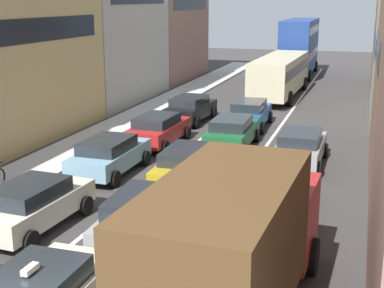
{
  "coord_description": "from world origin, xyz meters",
  "views": [
    {
      "loc": [
        6.0,
        -6.9,
        6.86
      ],
      "look_at": [
        0.0,
        12.0,
        1.6
      ],
      "focal_mm": 51.43,
      "sensor_mm": 36.0,
      "label": 1
    }
  ],
  "objects_px": {
    "sedan_left_lane_fourth": "(158,129)",
    "sedan_right_lane_behind_truck": "(276,187)",
    "bus_mid_queue_primary": "(280,73)",
    "removalist_box_truck": "(236,242)",
    "wagon_left_lane_second": "(32,204)",
    "sedan_left_lane_third": "(109,155)",
    "sedan_centre_lane_second": "(144,215)",
    "wagon_right_lane_far": "(300,147)",
    "sedan_left_lane_fifth": "(190,108)",
    "hatchback_centre_lane_third": "(189,165)",
    "coupe_centre_lane_fourth": "(232,132)",
    "sedan_centre_lane_fifth": "(249,113)",
    "bus_far_queue_secondary": "(300,45)"
  },
  "relations": [
    {
      "from": "hatchback_centre_lane_third",
      "to": "sedan_left_lane_fifth",
      "type": "height_order",
      "value": "same"
    },
    {
      "from": "wagon_left_lane_second",
      "to": "coupe_centre_lane_fourth",
      "type": "relative_size",
      "value": 1.02
    },
    {
      "from": "sedan_centre_lane_fifth",
      "to": "wagon_right_lane_far",
      "type": "relative_size",
      "value": 1.01
    },
    {
      "from": "removalist_box_truck",
      "to": "sedan_centre_lane_second",
      "type": "bearing_deg",
      "value": 48.08
    },
    {
      "from": "removalist_box_truck",
      "to": "sedan_left_lane_fifth",
      "type": "distance_m",
      "value": 20.43
    },
    {
      "from": "removalist_box_truck",
      "to": "wagon_right_lane_far",
      "type": "distance_m",
      "value": 12.53
    },
    {
      "from": "sedan_left_lane_fifth",
      "to": "wagon_right_lane_far",
      "type": "bearing_deg",
      "value": -130.53
    },
    {
      "from": "sedan_centre_lane_second",
      "to": "bus_far_queue_secondary",
      "type": "relative_size",
      "value": 0.41
    },
    {
      "from": "sedan_right_lane_behind_truck",
      "to": "wagon_right_lane_far",
      "type": "xyz_separation_m",
      "value": [
        0.15,
        5.39,
        0.0
      ]
    },
    {
      "from": "hatchback_centre_lane_third",
      "to": "coupe_centre_lane_fourth",
      "type": "bearing_deg",
      "value": -4.21
    },
    {
      "from": "sedan_centre_lane_second",
      "to": "bus_mid_queue_primary",
      "type": "xyz_separation_m",
      "value": [
        -0.01,
        25.33,
        0.96
      ]
    },
    {
      "from": "coupe_centre_lane_fourth",
      "to": "sedan_left_lane_fourth",
      "type": "relative_size",
      "value": 0.99
    },
    {
      "from": "sedan_left_lane_fourth",
      "to": "coupe_centre_lane_fourth",
      "type": "bearing_deg",
      "value": -79.49
    },
    {
      "from": "sedan_right_lane_behind_truck",
      "to": "bus_far_queue_secondary",
      "type": "relative_size",
      "value": 0.41
    },
    {
      "from": "bus_mid_queue_primary",
      "to": "removalist_box_truck",
      "type": "bearing_deg",
      "value": -171.39
    },
    {
      "from": "wagon_right_lane_far",
      "to": "bus_mid_queue_primary",
      "type": "relative_size",
      "value": 0.41
    },
    {
      "from": "hatchback_centre_lane_third",
      "to": "coupe_centre_lane_fourth",
      "type": "relative_size",
      "value": 1.0
    },
    {
      "from": "wagon_right_lane_far",
      "to": "sedan_left_lane_fourth",
      "type": "bearing_deg",
      "value": 80.39
    },
    {
      "from": "sedan_centre_lane_second",
      "to": "removalist_box_truck",
      "type": "bearing_deg",
      "value": -136.9
    },
    {
      "from": "hatchback_centre_lane_third",
      "to": "bus_mid_queue_primary",
      "type": "height_order",
      "value": "bus_mid_queue_primary"
    },
    {
      "from": "sedan_centre_lane_fifth",
      "to": "bus_mid_queue_primary",
      "type": "relative_size",
      "value": 0.41
    },
    {
      "from": "sedan_centre_lane_second",
      "to": "wagon_right_lane_far",
      "type": "height_order",
      "value": "same"
    },
    {
      "from": "removalist_box_truck",
      "to": "wagon_left_lane_second",
      "type": "xyz_separation_m",
      "value": [
        -7.09,
        3.24,
        -1.18
      ]
    },
    {
      "from": "sedan_centre_lane_second",
      "to": "sedan_right_lane_behind_truck",
      "type": "bearing_deg",
      "value": -44.15
    },
    {
      "from": "bus_mid_queue_primary",
      "to": "coupe_centre_lane_fourth",
      "type": "bearing_deg",
      "value": -178.29
    },
    {
      "from": "sedan_left_lane_fourth",
      "to": "sedan_right_lane_behind_truck",
      "type": "relative_size",
      "value": 1.0
    },
    {
      "from": "sedan_left_lane_third",
      "to": "sedan_left_lane_fourth",
      "type": "height_order",
      "value": "same"
    },
    {
      "from": "bus_mid_queue_primary",
      "to": "sedan_centre_lane_fifth",
      "type": "bearing_deg",
      "value": -178.93
    },
    {
      "from": "sedan_left_lane_fourth",
      "to": "removalist_box_truck",
      "type": "bearing_deg",
      "value": -150.98
    },
    {
      "from": "coupe_centre_lane_fourth",
      "to": "wagon_right_lane_far",
      "type": "distance_m",
      "value": 3.84
    },
    {
      "from": "hatchback_centre_lane_third",
      "to": "removalist_box_truck",
      "type": "bearing_deg",
      "value": -157.22
    },
    {
      "from": "sedan_left_lane_third",
      "to": "bus_far_queue_secondary",
      "type": "height_order",
      "value": "bus_far_queue_secondary"
    },
    {
      "from": "wagon_left_lane_second",
      "to": "sedan_left_lane_fourth",
      "type": "height_order",
      "value": "same"
    },
    {
      "from": "hatchback_centre_lane_third",
      "to": "bus_mid_queue_primary",
      "type": "bearing_deg",
      "value": -1.96
    },
    {
      "from": "sedan_right_lane_behind_truck",
      "to": "bus_mid_queue_primary",
      "type": "xyz_separation_m",
      "value": [
        -3.27,
        21.69,
        0.96
      ]
    },
    {
      "from": "sedan_centre_lane_second",
      "to": "sedan_left_lane_fourth",
      "type": "bearing_deg",
      "value": 16.53
    },
    {
      "from": "wagon_left_lane_second",
      "to": "sedan_left_lane_fifth",
      "type": "distance_m",
      "value": 15.87
    },
    {
      "from": "sedan_left_lane_fourth",
      "to": "sedan_centre_lane_fifth",
      "type": "relative_size",
      "value": 1.0
    },
    {
      "from": "sedan_centre_lane_second",
      "to": "sedan_left_lane_fourth",
      "type": "height_order",
      "value": "same"
    },
    {
      "from": "removalist_box_truck",
      "to": "bus_mid_queue_primary",
      "type": "distance_m",
      "value": 28.99
    },
    {
      "from": "sedan_left_lane_fifth",
      "to": "hatchback_centre_lane_third",
      "type": "bearing_deg",
      "value": -159.63
    },
    {
      "from": "sedan_left_lane_third",
      "to": "wagon_right_lane_far",
      "type": "bearing_deg",
      "value": -62.87
    },
    {
      "from": "removalist_box_truck",
      "to": "coupe_centre_lane_fourth",
      "type": "relative_size",
      "value": 1.8
    },
    {
      "from": "hatchback_centre_lane_third",
      "to": "sedan_left_lane_third",
      "type": "xyz_separation_m",
      "value": [
        -3.46,
        0.34,
        0.0
      ]
    },
    {
      "from": "sedan_left_lane_third",
      "to": "sedan_centre_lane_fifth",
      "type": "relative_size",
      "value": 1.0
    },
    {
      "from": "sedan_right_lane_behind_truck",
      "to": "bus_mid_queue_primary",
      "type": "height_order",
      "value": "bus_mid_queue_primary"
    },
    {
      "from": "sedan_left_lane_third",
      "to": "wagon_right_lane_far",
      "type": "height_order",
      "value": "same"
    },
    {
      "from": "hatchback_centre_lane_third",
      "to": "wagon_right_lane_far",
      "type": "distance_m",
      "value": 5.38
    },
    {
      "from": "sedan_left_lane_third",
      "to": "sedan_centre_lane_second",
      "type": "bearing_deg",
      "value": -144.79
    },
    {
      "from": "sedan_centre_lane_second",
      "to": "sedan_left_lane_third",
      "type": "bearing_deg",
      "value": 32.16
    }
  ]
}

